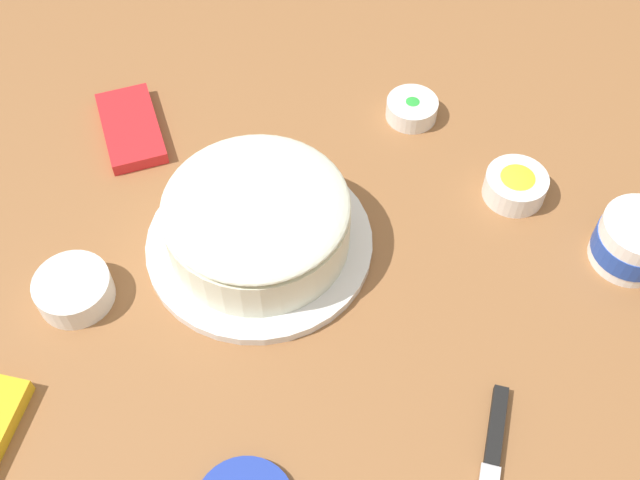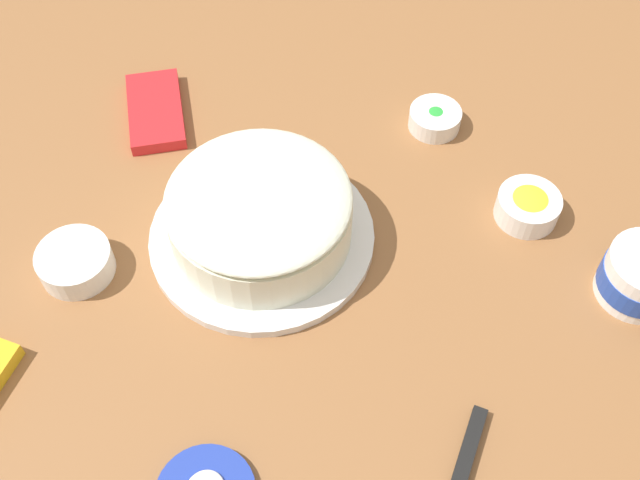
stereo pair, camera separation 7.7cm
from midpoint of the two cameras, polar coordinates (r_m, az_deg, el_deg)
The scene contains 8 objects.
ground_plane at distance 1.02m, azimuth 0.30°, elevation -1.65°, with size 1.54×1.54×0.00m, color #936038.
frosted_cake at distance 1.00m, azimuth -6.88°, elevation 1.08°, with size 0.30×0.30×0.11m.
frosting_tub at distance 1.06m, azimuth 20.55°, elevation -0.14°, with size 0.10×0.10×0.07m.
spreading_knife at distance 0.90m, azimuth 10.19°, elevation -16.40°, with size 0.24×0.05×0.01m.
sprinkle_bowl_green at distance 1.18m, azimuth 5.01°, elevation 9.68°, with size 0.08×0.08×0.03m.
sprinkle_bowl_yellow at distance 1.09m, azimuth 12.46°, elevation 3.96°, with size 0.09×0.09×0.04m.
sprinkle_bowl_blue at distance 1.03m, azimuth -19.97°, elevation -3.59°, with size 0.10×0.10×0.04m.
candy_box_lower at distance 1.20m, azimuth -15.74°, elevation 7.98°, with size 0.16×0.08×0.02m, color red.
Camera 1 is at (-0.57, -0.02, 0.84)m, focal length 42.86 mm.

